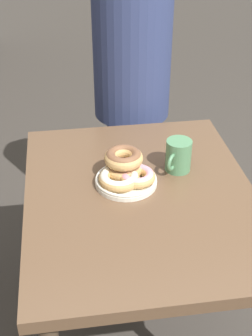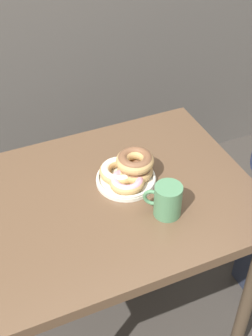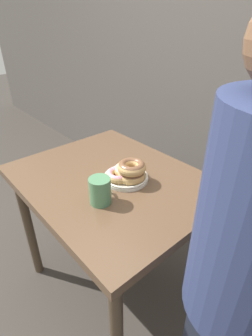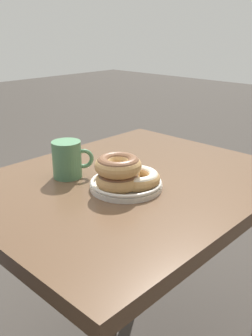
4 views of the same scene
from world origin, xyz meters
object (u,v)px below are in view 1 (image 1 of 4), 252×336
(donut_plate, at_px, (125,171))
(coffee_mug, at_px, (178,155))
(person_figure, at_px, (132,94))
(dining_table, at_px, (140,218))

(donut_plate, bearing_deg, coffee_mug, -75.68)
(person_figure, bearing_deg, dining_table, 173.33)
(donut_plate, distance_m, coffee_mug, 0.19)
(donut_plate, xyz_separation_m, person_figure, (0.63, -0.12, -0.02))
(dining_table, height_order, person_figure, person_figure)
(person_figure, bearing_deg, coffee_mug, -173.78)
(dining_table, relative_size, person_figure, 0.62)
(coffee_mug, xyz_separation_m, person_figure, (0.58, 0.06, -0.03))
(dining_table, relative_size, donut_plate, 3.89)
(dining_table, relative_size, coffee_mug, 8.27)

